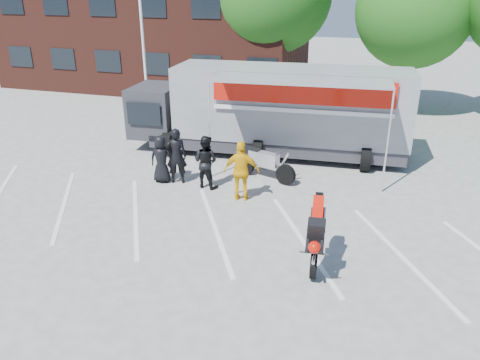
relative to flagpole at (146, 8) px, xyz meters
The scene contains 12 objects.
ground 12.83m from the flagpole, 58.02° to the right, with size 100.00×100.00×0.00m, color #A7A7A2.
parking_bay_lines 12.06m from the flagpole, 55.25° to the right, with size 18.00×5.00×0.01m, color white.
office_building 8.97m from the flagpole, 115.15° to the left, with size 18.00×8.00×7.00m, color #4E2119.
flagpole is the anchor object (origin of this frame).
tree_mid 12.31m from the flagpole, 23.97° to the left, with size 5.44×5.44×7.68m.
transporter_truck 8.82m from the flagpole, 22.95° to the right, with size 10.36×4.99×3.30m, color #93949B, non-canonical shape.
parked_motorcycle 10.07m from the flagpole, 37.84° to the right, with size 0.77×2.32×1.21m, color silver, non-canonical shape.
stunt_bike_rider 14.52m from the flagpole, 46.92° to the right, with size 0.78×1.65×1.94m, color black, non-canonical shape.
spectator_leather_a 8.65m from the flagpole, 60.55° to the right, with size 0.77×0.50×1.58m, color black.
spectator_leather_b 8.76m from the flagpole, 57.03° to the right, with size 0.67×0.44×1.85m, color black.
spectator_leather_c 9.36m from the flagpole, 51.27° to the right, with size 0.83×0.65×1.72m, color black.
spectator_hivis 10.55m from the flagpole, 47.08° to the right, with size 1.08×0.45×1.84m, color yellow.
Camera 1 is at (4.21, -9.41, 6.08)m, focal length 35.00 mm.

